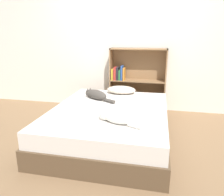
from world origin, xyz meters
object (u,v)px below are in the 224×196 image
Objects in this scene: cat_light at (114,117)px; bookshelf at (136,79)px; pillow at (121,90)px; cat_dark at (96,95)px; bed at (110,124)px.

cat_light is 1.71m from bookshelf.
pillow is 0.52m from bookshelf.
bookshelf is at bearing -89.00° from cat_dark.
cat_dark is (-0.32, -0.40, 0.01)m from pillow.
bookshelf reaches higher than bed.
cat_dark is at bearing -119.36° from bookshelf.
bed is at bearing -91.52° from pillow.
bed is 3.75× the size of cat_light.
bed is at bearing -99.07° from bookshelf.
bed is 0.55m from cat_light.
cat_dark reaches higher than pillow.
cat_dark is (-0.45, 0.83, 0.01)m from cat_light.
bed is 1.67× the size of bookshelf.
cat_dark is at bearing 128.26° from bed.
cat_light is (0.15, -0.45, 0.28)m from bed.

